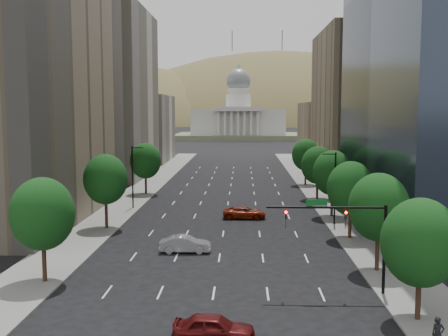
# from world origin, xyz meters

# --- Properties ---
(sidewalk_left) EXTENTS (6.00, 200.00, 0.15)m
(sidewalk_left) POSITION_xyz_m (-15.50, 60.00, 0.07)
(sidewalk_left) COLOR slate
(sidewalk_left) RESTS_ON ground
(sidewalk_right) EXTENTS (6.00, 200.00, 0.15)m
(sidewalk_right) POSITION_xyz_m (15.50, 60.00, 0.07)
(sidewalk_right) COLOR slate
(sidewalk_right) RESTS_ON ground
(midrise_cream_left) EXTENTS (14.00, 30.00, 35.00)m
(midrise_cream_left) POSITION_xyz_m (-25.00, 103.00, 17.50)
(midrise_cream_left) COLOR beige
(midrise_cream_left) RESTS_ON ground
(filler_left) EXTENTS (14.00, 26.00, 18.00)m
(filler_left) POSITION_xyz_m (-25.00, 136.00, 9.00)
(filler_left) COLOR beige
(filler_left) RESTS_ON ground
(parking_tan_right) EXTENTS (14.00, 30.00, 30.00)m
(parking_tan_right) POSITION_xyz_m (25.00, 100.00, 15.00)
(parking_tan_right) COLOR #8C7759
(parking_tan_right) RESTS_ON ground
(filler_right) EXTENTS (14.00, 26.00, 16.00)m
(filler_right) POSITION_xyz_m (25.00, 133.00, 8.00)
(filler_right) COLOR #8C7759
(filler_right) RESTS_ON ground
(tree_right_0) EXTENTS (5.20, 5.20, 8.39)m
(tree_right_0) POSITION_xyz_m (14.00, 25.00, 5.39)
(tree_right_0) COLOR #382316
(tree_right_0) RESTS_ON ground
(tree_right_1) EXTENTS (5.20, 5.20, 8.75)m
(tree_right_1) POSITION_xyz_m (14.00, 36.00, 5.75)
(tree_right_1) COLOR #382316
(tree_right_1) RESTS_ON ground
(tree_right_2) EXTENTS (5.20, 5.20, 8.61)m
(tree_right_2) POSITION_xyz_m (14.00, 48.00, 5.60)
(tree_right_2) COLOR #382316
(tree_right_2) RESTS_ON ground
(tree_right_3) EXTENTS (5.20, 5.20, 8.89)m
(tree_right_3) POSITION_xyz_m (14.00, 60.00, 5.89)
(tree_right_3) COLOR #382316
(tree_right_3) RESTS_ON ground
(tree_right_4) EXTENTS (5.20, 5.20, 8.46)m
(tree_right_4) POSITION_xyz_m (14.00, 74.00, 5.46)
(tree_right_4) COLOR #382316
(tree_right_4) RESTS_ON ground
(tree_right_5) EXTENTS (5.20, 5.20, 8.75)m
(tree_right_5) POSITION_xyz_m (14.00, 90.00, 5.75)
(tree_right_5) COLOR #382316
(tree_right_5) RESTS_ON ground
(tree_left_0) EXTENTS (5.20, 5.20, 8.75)m
(tree_left_0) POSITION_xyz_m (-14.00, 32.00, 5.75)
(tree_left_0) COLOR #382316
(tree_left_0) RESTS_ON ground
(tree_left_1) EXTENTS (5.20, 5.20, 8.97)m
(tree_left_1) POSITION_xyz_m (-14.00, 52.00, 5.96)
(tree_left_1) COLOR #382316
(tree_left_1) RESTS_ON ground
(tree_left_2) EXTENTS (5.20, 5.20, 8.68)m
(tree_left_2) POSITION_xyz_m (-14.00, 78.00, 5.68)
(tree_left_2) COLOR #382316
(tree_left_2) RESTS_ON ground
(streetlight_rn) EXTENTS (1.70, 0.20, 9.00)m
(streetlight_rn) POSITION_xyz_m (13.44, 55.00, 4.84)
(streetlight_rn) COLOR black
(streetlight_rn) RESTS_ON ground
(streetlight_ln) EXTENTS (1.70, 0.20, 9.00)m
(streetlight_ln) POSITION_xyz_m (-13.44, 65.00, 4.84)
(streetlight_ln) COLOR black
(streetlight_ln) RESTS_ON ground
(traffic_signal) EXTENTS (9.12, 0.40, 7.38)m
(traffic_signal) POSITION_xyz_m (10.53, 30.00, 5.17)
(traffic_signal) COLOR black
(traffic_signal) RESTS_ON ground
(capitol) EXTENTS (60.00, 40.00, 35.20)m
(capitol) POSITION_xyz_m (0.00, 249.71, 8.58)
(capitol) COLOR #596647
(capitol) RESTS_ON ground
(foothills) EXTENTS (720.00, 413.00, 263.00)m
(foothills) POSITION_xyz_m (34.67, 599.39, -37.78)
(foothills) COLOR brown
(foothills) RESTS_ON ground
(car_maroon) EXTENTS (5.16, 2.32, 1.72)m
(car_maroon) POSITION_xyz_m (0.48, 21.32, 0.86)
(car_maroon) COLOR #530D0E
(car_maroon) RESTS_ON ground
(car_silver) EXTENTS (5.10, 1.88, 1.67)m
(car_silver) POSITION_xyz_m (-3.49, 41.82, 0.83)
(car_silver) COLOR #A4A3A9
(car_silver) RESTS_ON ground
(car_red_far) EXTENTS (5.60, 2.60, 1.55)m
(car_red_far) POSITION_xyz_m (2.45, 58.68, 0.78)
(car_red_far) COLOR maroon
(car_red_far) RESTS_ON ground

